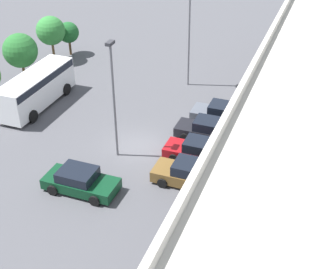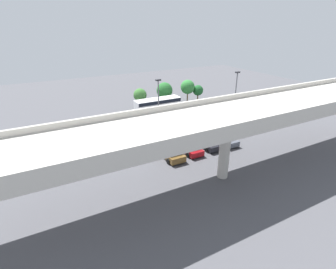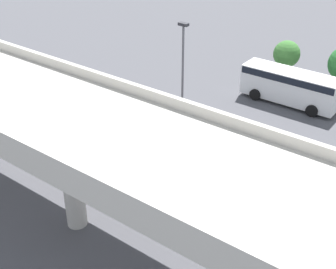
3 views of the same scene
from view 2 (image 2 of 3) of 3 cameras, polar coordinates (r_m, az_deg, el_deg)
ground_plane at (r=36.42m, az=0.73°, el=-0.83°), size 97.79×97.79×0.00m
highway_overpass at (r=25.63m, az=12.84°, el=3.22°), size 46.74×7.27×7.58m
parked_car_0 at (r=35.57m, az=12.04°, el=-0.75°), size 2.12×4.37×1.51m
parked_car_1 at (r=34.22m, az=8.33°, el=-1.49°), size 2.06×4.58×1.51m
parked_car_2 at (r=32.64m, az=4.50°, el=-2.60°), size 2.03×4.52×1.48m
parked_car_3 at (r=31.16m, az=0.47°, el=-3.76°), size 2.14×4.49×1.56m
parked_car_4 at (r=35.15m, az=-8.56°, el=-0.82°), size 2.23×4.61×1.47m
shuttle_bus at (r=45.46m, az=-2.25°, el=6.43°), size 8.02×2.55×2.78m
lamp_post_near_aisle at (r=34.85m, az=-2.06°, el=6.44°), size 0.70×0.35×8.20m
lamp_post_mid_lot at (r=40.73m, az=14.43°, el=8.33°), size 0.70×0.35×8.32m
tree_front_left at (r=53.03m, az=6.54°, el=9.52°), size 2.07×2.07×3.37m
tree_front_centre at (r=52.26m, az=4.30°, el=10.28°), size 2.76×2.76×4.49m
tree_front_right at (r=49.45m, az=-0.76°, el=9.56°), size 2.99×2.99×4.59m
tree_front_far_right at (r=47.11m, az=-6.10°, el=8.53°), size 2.34×2.34×4.11m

